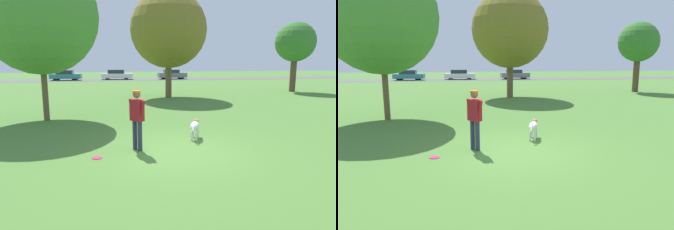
% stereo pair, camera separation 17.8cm
% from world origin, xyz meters
% --- Properties ---
extents(ground_plane, '(120.00, 120.00, 0.00)m').
position_xyz_m(ground_plane, '(0.00, 0.00, 0.00)').
color(ground_plane, '#4C7A33').
extents(far_road_strip, '(120.00, 6.00, 0.01)m').
position_xyz_m(far_road_strip, '(0.00, 32.90, 0.01)').
color(far_road_strip, '#5B5B59').
rests_on(far_road_strip, ground_plane).
extents(person, '(0.46, 0.58, 1.69)m').
position_xyz_m(person, '(-1.01, 0.40, 1.00)').
color(person, '#2D334C').
rests_on(person, ground_plane).
extents(dog, '(0.52, 1.01, 0.59)m').
position_xyz_m(dog, '(0.92, 1.31, 0.41)').
color(dog, silver).
rests_on(dog, ground_plane).
extents(frisbee, '(0.26, 0.26, 0.02)m').
position_xyz_m(frisbee, '(-2.12, -0.13, 0.01)').
color(frisbee, '#E52366').
rests_on(frisbee, ground_plane).
extents(tree_mid_center, '(5.12, 5.12, 7.11)m').
position_xyz_m(tree_mid_center, '(2.19, 12.47, 4.54)').
color(tree_mid_center, brown).
rests_on(tree_mid_center, ground_plane).
extents(tree_far_right, '(3.13, 3.13, 5.54)m').
position_xyz_m(tree_far_right, '(12.86, 14.36, 3.92)').
color(tree_far_right, brown).
rests_on(tree_far_right, ground_plane).
extents(tree_near_left, '(4.69, 4.69, 6.61)m').
position_xyz_m(tree_near_left, '(-4.43, 5.47, 4.26)').
color(tree_near_left, brown).
rests_on(tree_near_left, ground_plane).
extents(parked_car_teal, '(3.89, 1.88, 1.29)m').
position_xyz_m(parked_car_teal, '(-7.39, 32.53, 0.65)').
color(parked_car_teal, teal).
rests_on(parked_car_teal, ground_plane).
extents(parked_car_white, '(4.14, 1.88, 1.29)m').
position_xyz_m(parked_car_white, '(-0.91, 33.15, 0.64)').
color(parked_car_white, white).
rests_on(parked_car_white, ground_plane).
extents(parked_car_grey, '(3.87, 1.73, 1.28)m').
position_xyz_m(parked_car_grey, '(6.54, 32.67, 0.65)').
color(parked_car_grey, slate).
rests_on(parked_car_grey, ground_plane).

